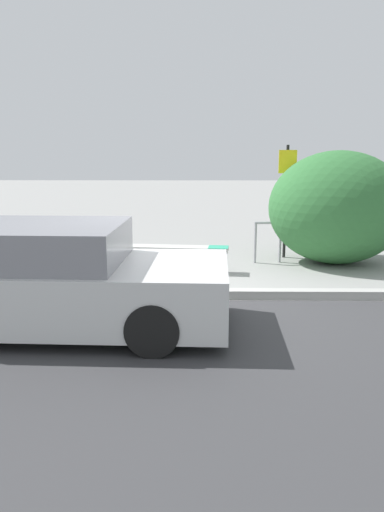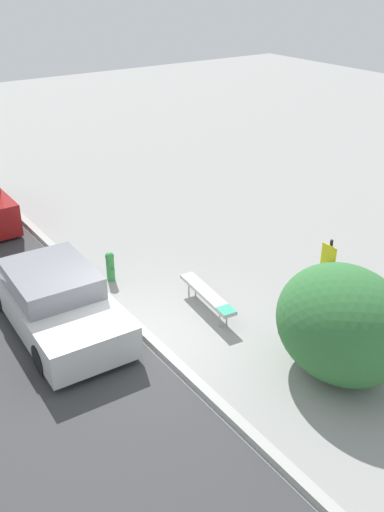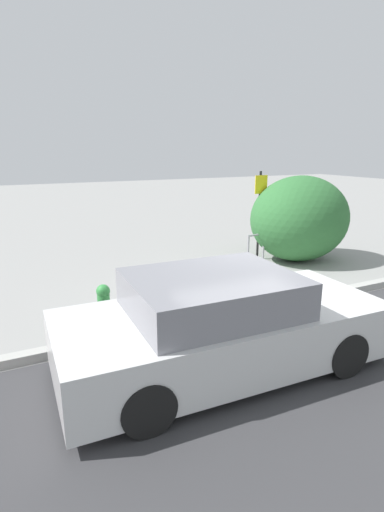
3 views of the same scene
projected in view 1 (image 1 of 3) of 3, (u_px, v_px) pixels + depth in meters
The scene contains 8 objects.
ground_plane at pixel (180, 298), 7.58m from camera, with size 60.00×60.00×0.00m, color gray.
curb at pixel (180, 294), 7.56m from camera, with size 60.00×0.20×0.13m.
bench at pixel (174, 249), 9.12m from camera, with size 2.02×0.54×0.48m.
bike_rack at pixel (268, 238), 9.84m from camera, with size 0.55×0.11×0.83m.
sign_post at pixel (286, 191), 10.14m from camera, with size 0.36×0.08×2.30m.
fire_hydrant at pixel (18, 263), 8.05m from camera, with size 0.36×0.22×0.77m.
shrub_hedge at pixel (337, 208), 9.70m from camera, with size 2.67×2.23×2.20m.
parked_car_near at pixel (51, 280), 6.19m from camera, with size 4.36×1.97×1.31m.
Camera 1 is at (0.29, -7.27, 2.20)m, focal length 35.00 mm.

